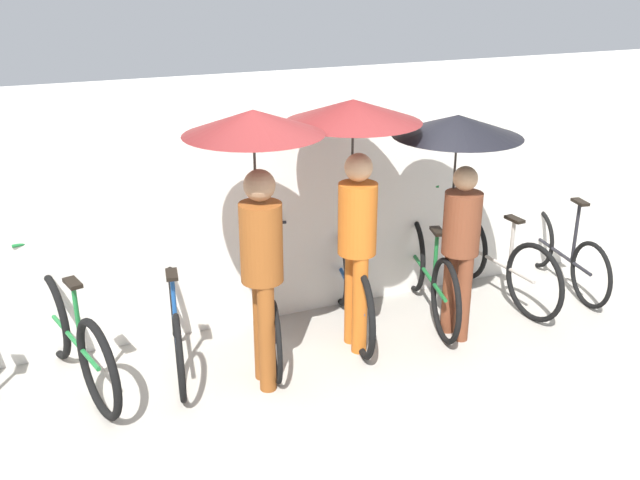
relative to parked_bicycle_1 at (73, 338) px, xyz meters
name	(u,v)px	position (x,y,z in m)	size (l,w,h in m)	color
ground_plane	(378,417)	(1.99, -1.33, -0.40)	(30.00, 30.00, 0.00)	#9E998E
back_wall	(289,199)	(1.99, 0.52, 0.73)	(13.56, 0.12, 2.26)	silver
parked_bicycle_1	(73,338)	(0.00, 0.00, 0.00)	(0.60, 1.79, 1.07)	black
parked_bicycle_2	(175,323)	(0.80, 0.01, -0.04)	(0.45, 1.70, 1.04)	black
parked_bicycle_3	(269,309)	(1.59, -0.03, -0.04)	(0.54, 1.66, 0.99)	black
parked_bicycle_4	(351,288)	(2.39, 0.03, -0.01)	(0.56, 1.72, 1.10)	black
parked_bicycle_5	(428,274)	(3.18, 0.01, 0.00)	(0.60, 1.78, 1.09)	black
parked_bicycle_6	(496,260)	(3.97, 0.04, -0.01)	(0.44, 1.81, 1.02)	black
parked_bicycle_7	(562,252)	(4.77, 0.03, -0.04)	(0.45, 1.66, 1.02)	black
pedestrian_leading	(256,174)	(1.38, -0.48, 1.30)	(1.03, 1.03, 2.16)	brown
pedestrian_center	(354,152)	(2.28, -0.22, 1.31)	(1.10, 1.10, 2.13)	#B25619
pedestrian_trailing	(459,162)	(3.17, -0.38, 1.18)	(1.08, 1.08, 1.96)	brown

